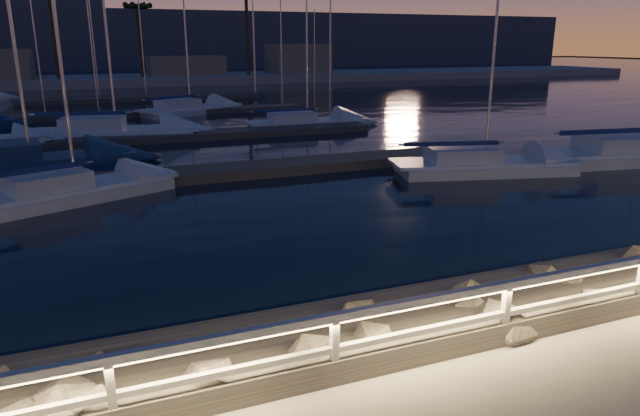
# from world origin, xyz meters

# --- Properties ---
(ground) EXTENTS (400.00, 400.00, 0.00)m
(ground) POSITION_xyz_m (0.00, 0.00, 0.00)
(ground) COLOR #9F998F
(ground) RESTS_ON ground
(harbor_water) EXTENTS (400.00, 440.00, 0.60)m
(harbor_water) POSITION_xyz_m (0.00, 31.22, -0.97)
(harbor_water) COLOR black
(harbor_water) RESTS_ON ground
(guard_rail) EXTENTS (44.11, 0.12, 1.06)m
(guard_rail) POSITION_xyz_m (-0.07, -0.00, 0.77)
(guard_rail) COLOR silver
(guard_rail) RESTS_ON ground
(riprap) EXTENTS (35.64, 2.92, 1.38)m
(riprap) POSITION_xyz_m (3.83, 1.43, -0.20)
(riprap) COLOR #69645A
(riprap) RESTS_ON ground
(floating_docks) EXTENTS (22.00, 36.00, 0.40)m
(floating_docks) POSITION_xyz_m (0.00, 32.50, -0.40)
(floating_docks) COLOR #524B44
(floating_docks) RESTS_ON ground
(far_shore) EXTENTS (160.00, 14.00, 5.20)m
(far_shore) POSITION_xyz_m (-0.12, 74.05, 0.29)
(far_shore) COLOR #9F998F
(far_shore) RESTS_ON ground
(palm_center) EXTENTS (3.00, 3.00, 9.70)m
(palm_center) POSITION_xyz_m (2.00, 73.00, 8.78)
(palm_center) COLOR #4D3523
(palm_center) RESTS_ON ground
(sailboat_b) EXTENTS (7.18, 4.54, 11.93)m
(sailboat_b) POSITION_xyz_m (-5.80, 14.34, -0.19)
(sailboat_b) COLOR silver
(sailboat_b) RESTS_ON ground
(sailboat_c) EXTENTS (8.11, 4.12, 13.26)m
(sailboat_c) POSITION_xyz_m (10.07, 12.64, -0.18)
(sailboat_c) COLOR silver
(sailboat_c) RESTS_ON ground
(sailboat_d) EXTENTS (9.85, 4.29, 16.13)m
(sailboat_d) POSITION_xyz_m (18.29, 12.04, -0.14)
(sailboat_d) COLOR silver
(sailboat_d) RESTS_ON ground
(sailboat_f) EXTENTS (8.66, 3.58, 14.33)m
(sailboat_f) POSITION_xyz_m (-7.66, 19.87, -0.14)
(sailboat_f) COLOR navy
(sailboat_f) RESTS_ON ground
(sailboat_g) EXTENTS (9.57, 4.39, 15.68)m
(sailboat_g) POSITION_xyz_m (-3.87, 27.58, -0.13)
(sailboat_g) COLOR silver
(sailboat_g) RESTS_ON ground
(sailboat_k) EXTENTS (8.51, 5.55, 14.13)m
(sailboat_k) POSITION_xyz_m (2.06, 37.84, -0.16)
(sailboat_k) COLOR silver
(sailboat_k) RESTS_ON ground
(sailboat_l) EXTENTS (7.83, 2.44, 13.18)m
(sailboat_l) POSITION_xyz_m (7.76, 27.65, -0.20)
(sailboat_l) COLOR silver
(sailboat_l) RESTS_ON ground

